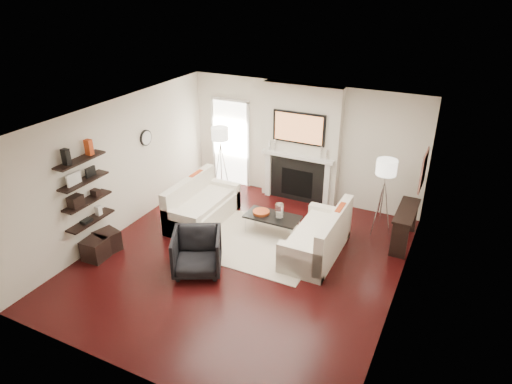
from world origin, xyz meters
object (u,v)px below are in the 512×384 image
at_px(coffee_table, 272,217).
at_px(lamp_right_shade, 387,167).
at_px(ottoman_near, 107,241).
at_px(loveseat_left_base, 203,212).
at_px(loveseat_right_base, 316,244).
at_px(lamp_left_shade, 220,134).
at_px(armchair, 197,251).

bearing_deg(coffee_table, lamp_right_shade, 28.17).
bearing_deg(coffee_table, ottoman_near, -143.23).
relative_size(loveseat_left_base, ottoman_near, 4.50).
height_order(loveseat_right_base, lamp_right_shade, lamp_right_shade).
height_order(lamp_left_shade, ottoman_near, lamp_left_shade).
bearing_deg(armchair, lamp_right_shade, 19.24).
relative_size(armchair, lamp_right_shade, 2.13).
xyz_separation_m(loveseat_left_base, armchair, (0.88, -1.59, 0.22)).
bearing_deg(lamp_left_shade, armchair, -67.26).
height_order(coffee_table, ottoman_near, coffee_table).
relative_size(loveseat_left_base, armchair, 2.11).
height_order(loveseat_right_base, armchair, armchair).
bearing_deg(coffee_table, loveseat_right_base, -15.77).
bearing_deg(ottoman_near, lamp_left_shade, 79.33).
xyz_separation_m(lamp_right_shade, ottoman_near, (-4.52, -2.97, -1.25)).
bearing_deg(lamp_right_shade, loveseat_right_base, -124.21).
height_order(armchair, lamp_left_shade, lamp_left_shade).
xyz_separation_m(coffee_table, ottoman_near, (-2.59, -1.93, -0.20)).
bearing_deg(armchair, coffee_table, 41.37).
xyz_separation_m(loveseat_left_base, loveseat_right_base, (2.58, -0.14, 0.00)).
bearing_deg(coffee_table, lamp_left_shade, 145.45).
bearing_deg(coffee_table, loveseat_left_base, -174.35).
height_order(loveseat_left_base, coffee_table, same).
xyz_separation_m(lamp_left_shade, lamp_right_shade, (3.90, -0.32, 0.00)).
distance_m(armchair, lamp_right_shade, 3.94).
bearing_deg(ottoman_near, lamp_right_shade, 33.29).
distance_m(armchair, ottoman_near, 1.94).
height_order(lamp_right_shade, ottoman_near, lamp_right_shade).
distance_m(loveseat_right_base, armchair, 2.25).
xyz_separation_m(loveseat_left_base, lamp_left_shade, (-0.42, 1.51, 1.24)).
distance_m(loveseat_right_base, ottoman_near, 3.97).
height_order(loveseat_left_base, lamp_left_shade, lamp_left_shade).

